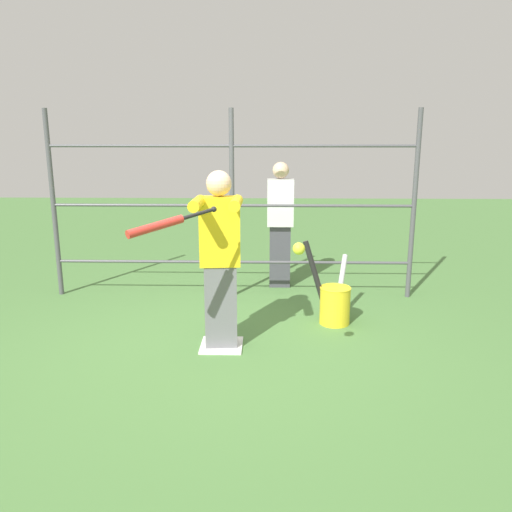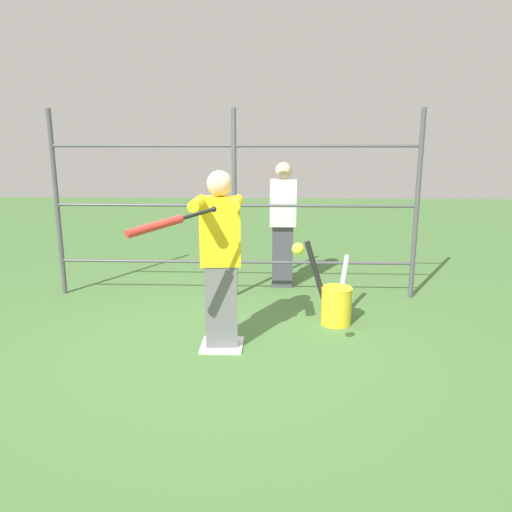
{
  "view_description": "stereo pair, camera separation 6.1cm",
  "coord_description": "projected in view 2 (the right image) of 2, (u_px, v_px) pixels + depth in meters",
  "views": [
    {
      "loc": [
        -0.44,
        4.47,
        1.97
      ],
      "look_at": [
        -0.34,
        0.29,
        0.97
      ],
      "focal_mm": 35.0,
      "sensor_mm": 36.0,
      "label": 1
    },
    {
      "loc": [
        -0.5,
        4.47,
        1.97
      ],
      "look_at": [
        -0.34,
        0.29,
        0.97
      ],
      "focal_mm": 35.0,
      "sensor_mm": 36.0,
      "label": 2
    }
  ],
  "objects": [
    {
      "name": "ground_plane",
      "position": [
        222.0,
        346.0,
        4.82
      ],
      "size": [
        24.0,
        24.0,
        0.0
      ],
      "primitive_type": "plane",
      "color": "#4C7A3D"
    },
    {
      "name": "batter",
      "position": [
        220.0,
        255.0,
        4.59
      ],
      "size": [
        0.43,
        0.58,
        1.68
      ],
      "color": "slate",
      "rests_on": "ground"
    },
    {
      "name": "baseball_bat_swinging",
      "position": [
        163.0,
        224.0,
        3.78
      ],
      "size": [
        0.62,
        0.58,
        0.17
      ],
      "color": "black"
    },
    {
      "name": "bat_bucket",
      "position": [
        335.0,
        303.0,
        5.37
      ],
      "size": [
        0.56,
        0.7,
        0.9
      ],
      "color": "yellow",
      "rests_on": "ground"
    },
    {
      "name": "bystander_behind_fence",
      "position": [
        283.0,
        223.0,
        6.57
      ],
      "size": [
        0.34,
        0.21,
        1.66
      ],
      "color": "#3F3F47",
      "rests_on": "ground"
    },
    {
      "name": "home_plate",
      "position": [
        222.0,
        345.0,
        4.82
      ],
      "size": [
        0.4,
        0.4,
        0.02
      ],
      "color": "white",
      "rests_on": "ground"
    },
    {
      "name": "fence_backstop",
      "position": [
        234.0,
        205.0,
        6.11
      ],
      "size": [
        4.49,
        0.06,
        2.3
      ],
      "color": "#4C4C51",
      "rests_on": "ground"
    },
    {
      "name": "softball_in_flight",
      "position": [
        298.0,
        249.0,
        3.82
      ],
      "size": [
        0.1,
        0.1,
        0.1
      ],
      "color": "yellow"
    }
  ]
}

